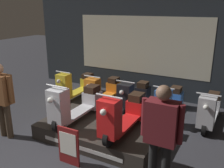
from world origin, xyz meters
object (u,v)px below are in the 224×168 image
(scooter_backrow_1, at_px, (103,91))
(person_left_browsing, at_px, (2,95))
(scooter_backrow_4, at_px, (209,110))
(scooter_backrow_0, at_px, (76,86))
(price_sign_board, at_px, (69,146))
(scooter_display_right, at_px, (124,114))
(person_right_browsing, at_px, (161,130))
(scooter_backrow_2, at_px, (134,96))
(scooter_backrow_3, at_px, (169,102))
(scooter_display_left, at_px, (76,104))

(scooter_backrow_1, bearing_deg, person_left_browsing, -107.74)
(scooter_backrow_4, bearing_deg, scooter_backrow_0, 180.00)
(scooter_backrow_0, height_order, scooter_backrow_4, same)
(scooter_backrow_4, xyz_separation_m, price_sign_board, (-1.93, -2.80, -0.02))
(scooter_display_right, height_order, scooter_backrow_4, scooter_display_right)
(scooter_backrow_1, distance_m, person_right_browsing, 3.71)
(scooter_display_right, relative_size, scooter_backrow_4, 1.00)
(person_right_browsing, distance_m, price_sign_board, 1.71)
(scooter_display_right, distance_m, scooter_backrow_4, 2.29)
(scooter_backrow_2, height_order, price_sign_board, scooter_backrow_2)
(scooter_display_right, relative_size, price_sign_board, 2.36)
(scooter_backrow_3, height_order, scooter_backrow_4, same)
(scooter_backrow_3, bearing_deg, person_right_browsing, -77.20)
(scooter_backrow_2, xyz_separation_m, person_left_browsing, (-1.80, -2.65, 0.58))
(scooter_display_left, distance_m, scooter_backrow_2, 1.93)
(scooter_display_left, relative_size, scooter_display_right, 1.00)
(scooter_display_left, bearing_deg, scooter_display_right, 0.00)
(scooter_backrow_0, distance_m, scooter_backrow_2, 1.91)
(scooter_backrow_2, relative_size, person_right_browsing, 0.99)
(scooter_backrow_0, distance_m, price_sign_board, 3.38)
(person_left_browsing, bearing_deg, scooter_display_left, 33.60)
(scooter_backrow_1, height_order, person_right_browsing, person_right_browsing)
(scooter_backrow_2, bearing_deg, scooter_backrow_4, 0.00)
(scooter_backrow_2, distance_m, person_right_browsing, 3.14)
(scooter_display_right, height_order, price_sign_board, scooter_display_right)
(scooter_display_right, bearing_deg, scooter_backrow_3, 77.90)
(price_sign_board, bearing_deg, scooter_backrow_2, 89.60)
(scooter_display_left, height_order, scooter_backrow_2, scooter_display_left)
(scooter_display_left, relative_size, scooter_backrow_3, 1.00)
(person_right_browsing, bearing_deg, scooter_backrow_0, 142.59)
(scooter_backrow_2, bearing_deg, scooter_backrow_1, 180.00)
(scooter_backrow_3, xyz_separation_m, scooter_backrow_4, (0.96, 0.00, 0.00))
(scooter_display_right, xyz_separation_m, scooter_backrow_2, (-0.56, 1.82, -0.32))
(scooter_backrow_1, height_order, scooter_backrow_2, same)
(scooter_backrow_4, height_order, price_sign_board, scooter_backrow_4)
(scooter_backrow_4, relative_size, person_right_browsing, 0.99)
(scooter_display_left, height_order, scooter_backrow_3, scooter_display_left)
(scooter_display_right, xyz_separation_m, scooter_backrow_3, (0.39, 1.82, -0.32))
(scooter_backrow_1, bearing_deg, scooter_display_right, -50.21)
(scooter_backrow_2, height_order, person_right_browsing, person_right_browsing)
(scooter_display_left, height_order, scooter_display_right, same)
(person_left_browsing, height_order, price_sign_board, person_left_browsing)
(scooter_display_left, distance_m, scooter_backrow_0, 2.29)
(scooter_backrow_0, distance_m, scooter_backrow_4, 3.82)
(scooter_display_right, relative_size, scooter_backrow_1, 1.00)
(scooter_backrow_0, xyz_separation_m, person_right_browsing, (3.47, -2.65, 0.62))
(scooter_display_left, height_order, person_right_browsing, person_right_browsing)
(scooter_backrow_4, bearing_deg, scooter_backrow_3, 180.00)
(scooter_backrow_0, relative_size, scooter_backrow_3, 1.00)
(scooter_backrow_2, xyz_separation_m, person_right_browsing, (1.56, -2.65, 0.62))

